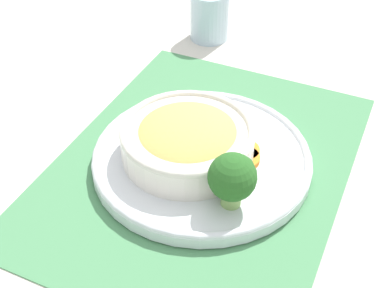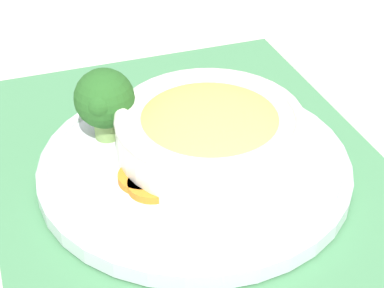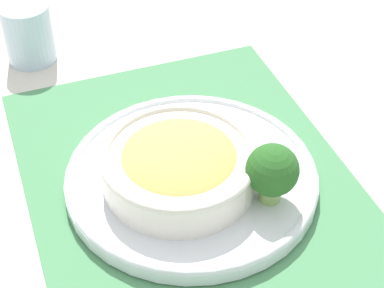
# 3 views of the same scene
# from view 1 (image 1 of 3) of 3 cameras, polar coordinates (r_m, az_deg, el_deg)

# --- Properties ---
(ground_plane) EXTENTS (4.00, 4.00, 0.00)m
(ground_plane) POSITION_cam_1_polar(r_m,az_deg,el_deg) (0.75, 1.04, -2.30)
(ground_plane) COLOR beige
(placemat) EXTENTS (0.51, 0.39, 0.00)m
(placemat) POSITION_cam_1_polar(r_m,az_deg,el_deg) (0.75, 1.04, -2.19)
(placemat) COLOR #4C8C59
(placemat) RESTS_ON ground_plane
(plate) EXTENTS (0.30, 0.30, 0.02)m
(plate) POSITION_cam_1_polar(r_m,az_deg,el_deg) (0.74, 1.05, -1.42)
(plate) COLOR silver
(plate) RESTS_ON placemat
(bowl) EXTENTS (0.18, 0.18, 0.05)m
(bowl) POSITION_cam_1_polar(r_m,az_deg,el_deg) (0.72, -0.48, 0.55)
(bowl) COLOR silver
(bowl) RESTS_ON plate
(broccoli_floret) EXTENTS (0.06, 0.06, 0.08)m
(broccoli_floret) POSITION_cam_1_polar(r_m,az_deg,el_deg) (0.64, 4.36, -3.59)
(broccoli_floret) COLOR #84AD5B
(broccoli_floret) RESTS_ON plate
(carrot_slice_near) EXTENTS (0.05, 0.05, 0.01)m
(carrot_slice_near) POSITION_cam_1_polar(r_m,az_deg,el_deg) (0.73, 5.44, -1.52)
(carrot_slice_near) COLOR orange
(carrot_slice_near) RESTS_ON plate
(carrot_slice_middle) EXTENTS (0.05, 0.05, 0.01)m
(carrot_slice_middle) POSITION_cam_1_polar(r_m,az_deg,el_deg) (0.74, 5.44, -0.73)
(carrot_slice_middle) COLOR orange
(carrot_slice_middle) RESTS_ON plate
(water_glass) EXTENTS (0.07, 0.07, 0.09)m
(water_glass) POSITION_cam_1_polar(r_m,az_deg,el_deg) (1.03, 1.88, 13.28)
(water_glass) COLOR silver
(water_glass) RESTS_ON ground_plane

